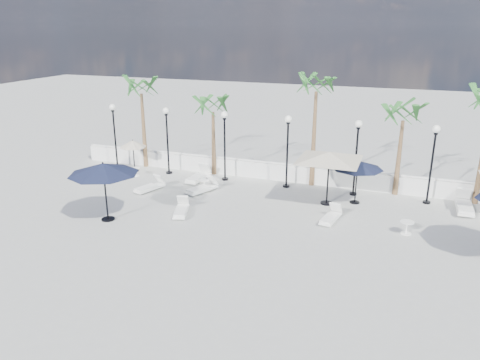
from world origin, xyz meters
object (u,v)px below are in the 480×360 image
(lounger_1, at_px, (202,188))
(parasol_cream_sq_a, at_px, (330,152))
(lounger_5, at_px, (331,217))
(parasol_navy_mid, at_px, (358,165))
(lounger_4, at_px, (181,210))
(parasol_cream_small, at_px, (133,144))
(lounger_3, at_px, (199,176))
(lounger_6, at_px, (464,205))
(lounger_0, at_px, (98,176))
(parasol_navy_left, at_px, (103,169))
(lounger_2, at_px, (150,187))

(lounger_1, distance_m, parasol_cream_sq_a, 6.76)
(lounger_1, bearing_deg, lounger_5, 11.35)
(parasol_navy_mid, distance_m, parasol_cream_sq_a, 1.55)
(lounger_4, bearing_deg, parasol_cream_small, 119.41)
(lounger_3, relative_size, lounger_6, 0.95)
(lounger_0, distance_m, lounger_5, 13.21)
(parasol_navy_left, height_order, parasol_navy_mid, parasol_navy_left)
(lounger_4, bearing_deg, lounger_1, 77.01)
(lounger_1, xyz_separation_m, lounger_5, (6.85, -1.50, -0.03))
(parasol_navy_left, relative_size, parasol_cream_small, 1.59)
(lounger_5, bearing_deg, parasol_cream_sq_a, 114.46)
(parasol_navy_left, relative_size, parasol_cream_sq_a, 0.53)
(lounger_3, height_order, parasol_navy_left, parasol_navy_left)
(lounger_1, relative_size, lounger_4, 1.08)
(lounger_0, height_order, lounger_1, lounger_1)
(lounger_6, bearing_deg, lounger_2, -171.08)
(lounger_5, distance_m, parasol_navy_left, 10.08)
(lounger_2, height_order, lounger_5, lounger_2)
(parasol_cream_small, bearing_deg, parasol_cream_sq_a, -7.03)
(lounger_6, distance_m, parasol_navy_left, 16.43)
(lounger_5, xyz_separation_m, parasol_navy_mid, (0.73, 2.64, 1.71))
(lounger_2, height_order, lounger_6, lounger_6)
(lounger_0, height_order, lounger_4, lounger_0)
(lounger_0, bearing_deg, lounger_6, 13.25)
(lounger_0, bearing_deg, lounger_4, -16.21)
(lounger_3, relative_size, lounger_4, 1.16)
(lounger_1, height_order, lounger_6, lounger_6)
(lounger_6, height_order, parasol_navy_mid, parasol_navy_mid)
(lounger_0, relative_size, parasol_cream_small, 0.95)
(lounger_2, relative_size, parasol_navy_mid, 0.75)
(lounger_5, distance_m, parasol_navy_mid, 3.23)
(lounger_4, distance_m, lounger_5, 6.72)
(lounger_4, distance_m, parasol_navy_left, 3.88)
(parasol_cream_small, bearing_deg, lounger_4, -41.89)
(lounger_0, relative_size, lounger_4, 1.03)
(parasol_navy_mid, bearing_deg, lounger_3, 176.65)
(lounger_0, height_order, lounger_6, lounger_6)
(lounger_2, height_order, parasol_navy_left, parasol_navy_left)
(parasol_navy_left, height_order, parasol_cream_sq_a, parasol_cream_sq_a)
(lounger_2, relative_size, lounger_3, 0.90)
(lounger_2, bearing_deg, lounger_1, 34.15)
(lounger_0, distance_m, lounger_1, 6.29)
(parasol_navy_left, xyz_separation_m, parasol_cream_sq_a, (8.78, 5.23, 0.22))
(lounger_1, relative_size, lounger_2, 1.04)
(parasol_cream_sq_a, relative_size, parasol_cream_small, 2.97)
(lounger_0, xyz_separation_m, lounger_3, (5.33, 1.79, 0.03))
(parasol_cream_sq_a, distance_m, parasol_cream_small, 11.69)
(parasol_cream_sq_a, bearing_deg, parasol_navy_left, -149.20)
(parasol_cream_small, bearing_deg, lounger_1, -20.56)
(lounger_2, relative_size, lounger_5, 1.08)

